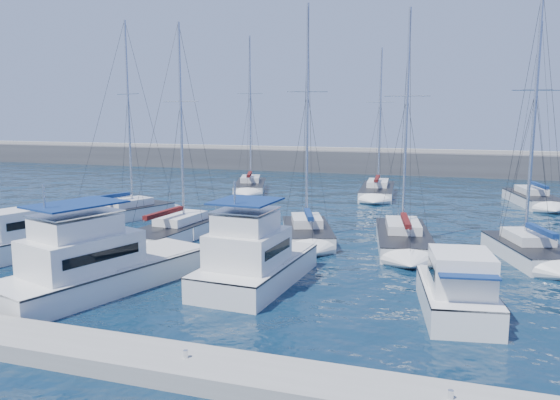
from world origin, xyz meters
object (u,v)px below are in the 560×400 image
(sailboat_back_a, at_px, (250,186))
(sailboat_mid_b, at_px, (177,230))
(sailboat_mid_e, at_px, (530,250))
(sailboat_mid_a, at_px, (125,212))
(motor_yacht_port_outer, at_px, (30,239))
(motor_yacht_stbd_inner, at_px, (253,262))
(sailboat_back_c, at_px, (532,198))
(sailboat_mid_c, at_px, (307,232))
(sailboat_mid_d, at_px, (403,238))
(motor_yacht_port_inner, at_px, (98,267))
(motor_yacht_stbd_outer, at_px, (458,293))
(sailboat_back_b, at_px, (377,191))

(sailboat_back_a, bearing_deg, sailboat_mid_b, -98.65)
(sailboat_mid_e, bearing_deg, sailboat_mid_a, 154.73)
(sailboat_mid_b, bearing_deg, sailboat_mid_a, 151.10)
(motor_yacht_port_outer, relative_size, motor_yacht_stbd_inner, 0.90)
(sailboat_mid_a, height_order, sailboat_back_c, sailboat_back_c)
(sailboat_mid_c, height_order, sailboat_back_a, sailboat_back_a)
(sailboat_mid_c, distance_m, sailboat_mid_e, 13.34)
(sailboat_mid_d, distance_m, sailboat_back_c, 22.42)
(motor_yacht_port_inner, relative_size, sailboat_back_a, 0.67)
(motor_yacht_port_inner, relative_size, sailboat_mid_d, 0.75)
(motor_yacht_stbd_outer, xyz_separation_m, sailboat_back_a, (-21.56, 31.70, -0.40))
(sailboat_mid_c, height_order, sailboat_mid_d, sailboat_mid_c)
(motor_yacht_port_outer, height_order, sailboat_back_a, sailboat_back_a)
(motor_yacht_port_outer, distance_m, sailboat_mid_d, 22.50)
(motor_yacht_stbd_outer, height_order, sailboat_mid_a, sailboat_mid_a)
(motor_yacht_port_outer, height_order, sailboat_mid_e, sailboat_mid_e)
(motor_yacht_port_outer, relative_size, motor_yacht_port_inner, 0.67)
(motor_yacht_port_inner, height_order, sailboat_mid_a, sailboat_mid_a)
(motor_yacht_port_inner, bearing_deg, motor_yacht_port_outer, 168.86)
(sailboat_mid_e, bearing_deg, sailboat_mid_b, 165.05)
(sailboat_mid_e, bearing_deg, motor_yacht_stbd_inner, -163.51)
(motor_yacht_port_inner, relative_size, motor_yacht_stbd_inner, 1.36)
(sailboat_mid_d, height_order, sailboat_mid_e, sailboat_mid_e)
(motor_yacht_port_inner, distance_m, motor_yacht_stbd_outer, 16.13)
(motor_yacht_port_outer, height_order, sailboat_mid_a, sailboat_mid_a)
(motor_yacht_stbd_inner, distance_m, sailboat_mid_d, 11.90)
(sailboat_mid_a, xyz_separation_m, sailboat_mid_e, (29.05, -3.37, 0.01))
(motor_yacht_stbd_outer, height_order, sailboat_mid_b, sailboat_mid_b)
(sailboat_mid_d, bearing_deg, sailboat_back_b, 92.68)
(motor_yacht_port_inner, height_order, motor_yacht_stbd_inner, same)
(motor_yacht_stbd_outer, height_order, sailboat_mid_e, sailboat_mid_e)
(sailboat_mid_e, height_order, sailboat_back_a, sailboat_back_a)
(motor_yacht_stbd_inner, distance_m, sailboat_back_c, 34.27)
(motor_yacht_port_outer, bearing_deg, sailboat_mid_c, 48.17)
(motor_yacht_port_inner, xyz_separation_m, sailboat_mid_c, (6.53, 13.01, -0.59))
(motor_yacht_port_outer, xyz_separation_m, sailboat_mid_b, (6.02, 6.69, -0.43))
(motor_yacht_stbd_inner, height_order, sailboat_back_a, sailboat_back_a)
(motor_yacht_port_inner, relative_size, sailboat_mid_b, 0.77)
(motor_yacht_stbd_inner, bearing_deg, sailboat_mid_b, 140.67)
(sailboat_back_a, distance_m, sailboat_back_b, 13.59)
(sailboat_mid_d, height_order, sailboat_back_b, sailboat_back_b)
(sailboat_mid_d, bearing_deg, motor_yacht_port_outer, -166.31)
(sailboat_mid_d, distance_m, sailboat_mid_e, 7.21)
(motor_yacht_port_outer, xyz_separation_m, sailboat_back_c, (30.25, 29.23, -0.40))
(motor_yacht_stbd_inner, xyz_separation_m, sailboat_mid_a, (-15.81, 12.69, -0.60))
(motor_yacht_stbd_outer, distance_m, sailboat_mid_e, 11.16)
(motor_yacht_port_outer, bearing_deg, motor_yacht_port_inner, -11.28)
(motor_yacht_port_inner, xyz_separation_m, sailboat_mid_a, (-9.20, 15.74, -0.60))
(sailboat_back_c, bearing_deg, sailboat_mid_a, -163.18)
(sailboat_back_a, bearing_deg, motor_yacht_port_inner, -98.38)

